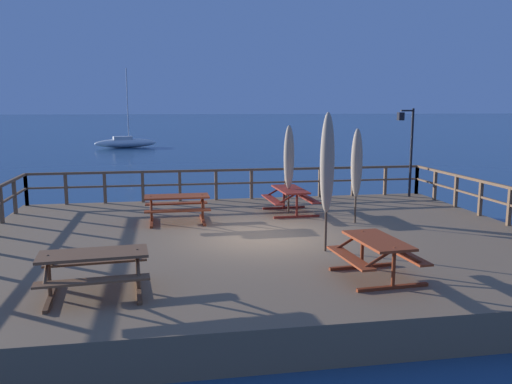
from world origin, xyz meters
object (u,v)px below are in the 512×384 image
at_px(picnic_table_front_right, 377,250).
at_px(patio_umbrella_short_back, 357,163).
at_px(picnic_table_mid_right, 94,264).
at_px(lamp_post_hooked, 408,139).
at_px(picnic_table_mid_centre, 177,203).
at_px(sailboat_distant, 126,143).
at_px(patio_umbrella_tall_front, 327,164).
at_px(patio_umbrella_tall_back_left, 289,158).
at_px(picnic_table_back_right, 290,195).

height_order(picnic_table_front_right, patio_umbrella_short_back, patio_umbrella_short_back).
relative_size(picnic_table_mid_right, picnic_table_front_right, 1.12).
xyz_separation_m(picnic_table_front_right, lamp_post_hooked, (4.64, 8.44, 1.56)).
bearing_deg(lamp_post_hooked, picnic_table_mid_centre, -161.26).
bearing_deg(patio_umbrella_short_back, picnic_table_front_right, -105.71).
bearing_deg(picnic_table_mid_right, patio_umbrella_short_back, 35.92).
bearing_deg(sailboat_distant, patio_umbrella_tall_front, -80.01).
bearing_deg(patio_umbrella_short_back, picnic_table_mid_right, -144.08).
bearing_deg(patio_umbrella_tall_back_left, picnic_table_back_right, 23.51).
bearing_deg(picnic_table_front_right, picnic_table_back_right, 91.58).
distance_m(picnic_table_mid_centre, lamp_post_hooked, 8.89).
bearing_deg(patio_umbrella_short_back, patio_umbrella_tall_back_left, 133.16).
height_order(picnic_table_back_right, picnic_table_front_right, same).
xyz_separation_m(picnic_table_back_right, sailboat_distant, (-7.63, 37.71, -0.76)).
distance_m(picnic_table_front_right, patio_umbrella_tall_back_left, 6.43).
relative_size(picnic_table_front_right, patio_umbrella_tall_back_left, 0.64).
bearing_deg(picnic_table_mid_right, picnic_table_front_right, 0.48).
bearing_deg(sailboat_distant, picnic_table_mid_right, -86.62).
distance_m(picnic_table_back_right, sailboat_distant, 38.48).
xyz_separation_m(patio_umbrella_tall_front, sailboat_distant, (-7.41, 42.07, -2.20)).
distance_m(picnic_table_mid_centre, sailboat_distant, 38.66).
bearing_deg(patio_umbrella_tall_back_left, sailboat_distant, 101.35).
xyz_separation_m(picnic_table_back_right, picnic_table_mid_right, (-5.02, -6.39, 0.00)).
relative_size(picnic_table_back_right, patio_umbrella_tall_front, 0.59).
xyz_separation_m(picnic_table_mid_centre, patio_umbrella_short_back, (4.96, -0.96, 1.14)).
distance_m(picnic_table_back_right, picnic_table_front_right, 6.35).
height_order(patio_umbrella_short_back, patio_umbrella_tall_front, patio_umbrella_tall_front).
relative_size(picnic_table_mid_centre, patio_umbrella_tall_back_left, 0.67).
bearing_deg(patio_umbrella_tall_front, picnic_table_mid_right, -157.06).
bearing_deg(picnic_table_mid_right, patio_umbrella_tall_front, 22.94).
xyz_separation_m(picnic_table_mid_centre, picnic_table_front_right, (3.65, -5.63, -0.01)).
relative_size(picnic_table_mid_centre, picnic_table_mid_right, 0.94).
bearing_deg(patio_umbrella_tall_front, picnic_table_front_right, -78.73).
bearing_deg(picnic_table_front_right, picnic_table_mid_centre, 122.92).
height_order(patio_umbrella_tall_back_left, patio_umbrella_tall_front, patio_umbrella_tall_front).
relative_size(picnic_table_back_right, patio_umbrella_short_back, 0.70).
height_order(patio_umbrella_tall_front, sailboat_distant, sailboat_distant).
height_order(picnic_table_mid_centre, sailboat_distant, sailboat_distant).
bearing_deg(patio_umbrella_short_back, patio_umbrella_tall_front, -122.50).
bearing_deg(patio_umbrella_tall_front, patio_umbrella_tall_back_left, 87.80).
relative_size(picnic_table_mid_centre, patio_umbrella_tall_front, 0.58).
xyz_separation_m(patio_umbrella_tall_back_left, lamp_post_hooked, (4.87, 2.12, 0.39)).
distance_m(picnic_table_front_right, patio_umbrella_short_back, 4.99).
relative_size(picnic_table_back_right, picnic_table_mid_centre, 1.02).
xyz_separation_m(patio_umbrella_short_back, sailboat_distant, (-9.12, 39.38, -1.90)).
height_order(patio_umbrella_tall_back_left, lamp_post_hooked, lamp_post_hooked).
distance_m(picnic_table_back_right, picnic_table_mid_right, 8.13).
relative_size(patio_umbrella_tall_back_left, lamp_post_hooked, 0.85).
height_order(picnic_table_front_right, patio_umbrella_tall_front, patio_umbrella_tall_front).
xyz_separation_m(picnic_table_mid_right, lamp_post_hooked, (9.84, 8.48, 1.56)).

